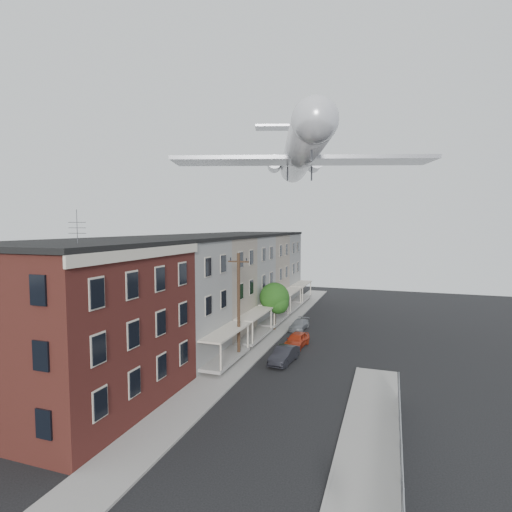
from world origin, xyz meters
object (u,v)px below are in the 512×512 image
Objects in this scene: car_mid at (284,355)px; airplane at (300,153)px; utility_pole at (239,305)px; car_near at (297,340)px; car_far at (299,325)px; street_tree at (275,299)px.

car_mid is 21.27m from airplane.
car_near is (3.80, 5.02, -4.00)m from utility_pole.
car_far is 18.36m from airplane.
car_near is 1.08× the size of car_far.
car_far is (2.31, 1.30, -2.92)m from street_tree.
car_near is (3.47, -4.90, -2.77)m from street_tree.
street_tree reaches higher than car_far.
airplane is at bearing 124.71° from car_far.
airplane reaches higher than street_tree.
car_far is at bearing 106.40° from car_near.
car_far is (-1.16, 6.20, -0.14)m from car_near.
utility_pole reaches higher than car_mid.
car_far is (-1.16, 10.70, -0.13)m from car_mid.
car_mid is at bearing 7.83° from utility_pole.
airplane reaches higher than utility_pole.
street_tree is 10.40m from car_mid.
street_tree is 1.30× the size of car_mid.
utility_pole reaches higher than car_near.
airplane reaches higher than car_far.
car_mid is 0.14× the size of airplane.
car_mid is 10.77m from car_far.
street_tree reaches higher than car_mid.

